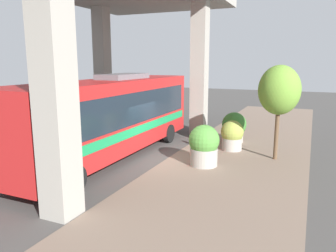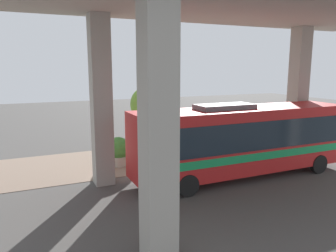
{
  "view_description": "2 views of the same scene",
  "coord_description": "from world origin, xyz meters",
  "px_view_note": "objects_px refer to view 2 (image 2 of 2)",
  "views": [
    {
      "loc": [
        -5.89,
        12.95,
        4.38
      ],
      "look_at": [
        0.16,
        -0.67,
        1.45
      ],
      "focal_mm": 35.0,
      "sensor_mm": 36.0,
      "label": 1
    },
    {
      "loc": [
        15.7,
        -9.47,
        5.6
      ],
      "look_at": [
        -0.84,
        -2.08,
        2.32
      ],
      "focal_mm": 35.0,
      "sensor_mm": 36.0,
      "label": 2
    }
  ],
  "objects_px": {
    "planter_front": "(145,148)",
    "planter_middle": "(193,144)",
    "bus": "(243,137)",
    "fire_hydrant": "(157,160)",
    "planter_back": "(118,151)",
    "street_tree_near": "(144,105)"
  },
  "relations": [
    {
      "from": "fire_hydrant",
      "to": "planter_back",
      "type": "xyz_separation_m",
      "value": [
        -1.32,
        -1.85,
        0.38
      ]
    },
    {
      "from": "planter_front",
      "to": "fire_hydrant",
      "type": "bearing_deg",
      "value": 3.97
    },
    {
      "from": "planter_middle",
      "to": "planter_back",
      "type": "xyz_separation_m",
      "value": [
        -0.23,
        -4.69,
        -0.04
      ]
    },
    {
      "from": "bus",
      "to": "planter_front",
      "type": "distance_m",
      "value": 6.09
    },
    {
      "from": "fire_hydrant",
      "to": "planter_middle",
      "type": "bearing_deg",
      "value": 111.0
    },
    {
      "from": "planter_front",
      "to": "street_tree_near",
      "type": "bearing_deg",
      "value": 160.78
    },
    {
      "from": "planter_front",
      "to": "planter_back",
      "type": "bearing_deg",
      "value": -80.24
    },
    {
      "from": "planter_front",
      "to": "planter_middle",
      "type": "distance_m",
      "value": 3.0
    },
    {
      "from": "planter_front",
      "to": "street_tree_near",
      "type": "distance_m",
      "value": 3.31
    },
    {
      "from": "planter_middle",
      "to": "planter_back",
      "type": "distance_m",
      "value": 4.7
    },
    {
      "from": "bus",
      "to": "planter_middle",
      "type": "relative_size",
      "value": 6.54
    },
    {
      "from": "bus",
      "to": "planter_middle",
      "type": "bearing_deg",
      "value": -171.86
    },
    {
      "from": "fire_hydrant",
      "to": "planter_middle",
      "type": "relative_size",
      "value": 0.51
    },
    {
      "from": "planter_front",
      "to": "street_tree_near",
      "type": "relative_size",
      "value": 0.36
    },
    {
      "from": "bus",
      "to": "fire_hydrant",
      "type": "height_order",
      "value": "bus"
    },
    {
      "from": "fire_hydrant",
      "to": "street_tree_near",
      "type": "distance_m",
      "value": 4.69
    },
    {
      "from": "bus",
      "to": "planter_back",
      "type": "xyz_separation_m",
      "value": [
        -4.47,
        -5.3,
        -1.22
      ]
    },
    {
      "from": "planter_back",
      "to": "street_tree_near",
      "type": "bearing_deg",
      "value": 134.73
    },
    {
      "from": "planter_middle",
      "to": "street_tree_near",
      "type": "xyz_separation_m",
      "value": [
        -2.7,
        -2.19,
        2.25
      ]
    },
    {
      "from": "bus",
      "to": "planter_middle",
      "type": "height_order",
      "value": "bus"
    },
    {
      "from": "fire_hydrant",
      "to": "planter_front",
      "type": "xyz_separation_m",
      "value": [
        -1.62,
        -0.11,
        0.3
      ]
    },
    {
      "from": "fire_hydrant",
      "to": "planter_back",
      "type": "bearing_deg",
      "value": -125.43
    }
  ]
}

